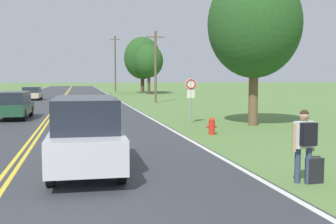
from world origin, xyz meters
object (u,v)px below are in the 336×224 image
Objects in this scene: hitchhiker_person at (305,139)px; car_champagne_hatchback_mid_near at (32,93)px; traffic_sign at (191,90)px; tree_left_verge at (254,24)px; tree_mid_treeline at (149,61)px; car_silver_suv_nearest at (86,132)px; fire_hydrant at (212,126)px; suitcase at (314,171)px; car_dark_green_suv_approaching at (14,104)px; tree_behind_sign at (142,58)px.

hitchhiker_person is 41.32m from car_champagne_hatchback_mid_near.
tree_left_verge is at bearing -31.82° from traffic_sign.
hitchhiker_person is 13.49m from traffic_sign.
tree_mid_treeline is (1.52, 42.25, -0.28)m from tree_left_verge.
fire_hydrant is at bearing 138.91° from car_silver_suv_nearest.
tree_left_verge is 1.08× the size of tree_mid_treeline.
car_champagne_hatchback_mid_near is at bearing 116.23° from tree_left_verge.
hitchhiker_person is at bearing 64.24° from car_silver_suv_nearest.
fire_hydrant is 33.14m from car_champagne_hatchback_mid_near.
fire_hydrant reaches higher than suitcase.
car_silver_suv_nearest is (-5.55, -6.20, 0.66)m from fire_hydrant.
car_silver_suv_nearest is 1.02× the size of car_dark_green_suv_approaching.
suitcase is at bearing -92.56° from traffic_sign.
traffic_sign is at bearing -95.26° from tree_behind_sign.
traffic_sign is at bearing -155.61° from car_champagne_hatchback_mid_near.
tree_mid_treeline reaches higher than suitcase.
car_dark_green_suv_approaching is at bearing 153.66° from tree_left_verge.
traffic_sign is 28.83m from car_champagne_hatchback_mid_near.
car_champagne_hatchback_mid_near is (-1.19, 22.05, -0.10)m from car_dark_green_suv_approaching.
tree_mid_treeline reaches higher than fire_hydrant.
car_silver_suv_nearest is at bearing -131.80° from fire_hydrant.
car_champagne_hatchback_mid_near is (-13.99, 28.38, -4.46)m from tree_left_verge.
tree_left_verge reaches higher than car_silver_suv_nearest.
tree_behind_sign is 57.52m from car_silver_suv_nearest.
fire_hydrant is 0.09× the size of tree_left_verge.
fire_hydrant is (0.27, 8.70, 0.08)m from suitcase.
car_dark_green_suv_approaching is (-9.31, 17.99, 0.57)m from suitcase.
car_silver_suv_nearest reaches higher than fire_hydrant.
tree_mid_treeline is at bearing 83.79° from traffic_sign.
suitcase is 20.26m from car_dark_green_suv_approaching.
car_champagne_hatchback_mid_near is at bearing 108.97° from fire_hydrant.
car_silver_suv_nearest is (-8.76, -9.16, -4.19)m from tree_left_verge.
suitcase is at bearing 65.41° from car_silver_suv_nearest.
tree_behind_sign reaches higher than car_dark_green_suv_approaching.
hitchhiker_person is 0.36× the size of car_dark_green_suv_approaching.
hitchhiker_person is 54.30m from tree_mid_treeline.
traffic_sign reaches higher than suitcase.
fire_hydrant is at bearing -132.41° from car_dark_green_suv_approaching.
car_dark_green_suv_approaching is (-9.03, 17.98, -0.20)m from hitchhiker_person.
car_dark_green_suv_approaching is (-14.09, -40.96, -4.75)m from tree_behind_sign.
tree_mid_treeline is 21.22m from car_champagne_hatchback_mid_near.
hitchhiker_person is 2.67× the size of suitcase.
car_dark_green_suv_approaching reaches higher than car_champagne_hatchback_mid_near.
suitcase is at bearing -95.31° from tree_mid_treeline.
car_champagne_hatchback_mid_near reaches higher than suitcase.
car_champagne_hatchback_mid_near is (-15.29, -18.91, -4.85)m from tree_behind_sign.
car_champagne_hatchback_mid_near is (-15.50, -13.87, -4.18)m from tree_mid_treeline.
car_champagne_hatchback_mid_near reaches higher than fire_hydrant.
tree_mid_treeline reaches higher than traffic_sign.
traffic_sign is (0.87, 13.44, 0.77)m from hitchhiker_person.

